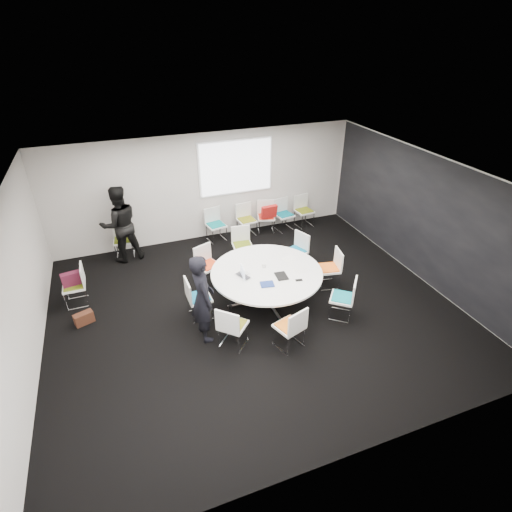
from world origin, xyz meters
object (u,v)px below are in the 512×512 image
object	(u,v)px
chair_ring_d	(209,272)
chair_back_a	(216,231)
chair_ring_a	(328,275)
chair_ring_c	(243,252)
chair_person_back	(124,246)
cup	(264,266)
chair_back_b	(247,226)
chair_ring_h	(342,305)
chair_ring_b	(295,258)
chair_ring_e	(199,305)
chair_back_c	(266,223)
chair_ring_g	(289,334)
person_main	(203,298)
chair_ring_f	(233,333)
laptop	(245,275)
chair_spare_left	(77,292)
chair_back_d	(284,220)
maroon_bag	(72,279)
person_back	(120,224)
conference_table	(266,279)
chair_back_e	(304,216)
brown_bag	(84,318)

from	to	relation	value
chair_ring_d	chair_back_a	bearing A→B (deg)	-132.75
chair_ring_a	chair_ring_c	bearing A→B (deg)	52.15
chair_ring_d	chair_person_back	distance (m)	2.53
chair_ring_c	cup	distance (m)	1.61
chair_ring_d	chair_back_b	distance (m)	2.46
chair_ring_d	chair_ring_h	world-z (taller)	same
chair_ring_b	chair_person_back	size ratio (longest dim) A/B	1.00
chair_ring_c	chair_back_a	world-z (taller)	same
chair_ring_c	chair_back_b	distance (m)	1.42
chair_ring_e	chair_back_b	distance (m)	3.64
chair_ring_d	chair_back_a	xyz separation A→B (m)	(0.71, 1.90, 0.00)
chair_ring_a	chair_person_back	size ratio (longest dim) A/B	1.00
chair_ring_d	chair_back_c	distance (m)	2.86
chair_person_back	chair_ring_b	bearing A→B (deg)	157.42
chair_ring_g	person_main	size ratio (longest dim) A/B	0.51
chair_ring_f	chair_back_c	world-z (taller)	same
laptop	person_main	bearing A→B (deg)	96.70
chair_back_c	chair_spare_left	xyz separation A→B (m)	(-4.91, -1.70, 0.00)
chair_person_back	chair_ring_g	bearing A→B (deg)	125.30
chair_back_d	chair_ring_a	bearing A→B (deg)	76.25
chair_person_back	chair_ring_h	bearing A→B (deg)	139.53
chair_ring_g	chair_back_c	xyz separation A→B (m)	(1.31, 4.41, 0.00)
chair_ring_b	maroon_bag	xyz separation A→B (m)	(-4.87, 0.32, 0.34)
chair_ring_f	person_back	world-z (taller)	person_back
chair_ring_f	chair_back_c	size ratio (longest dim) A/B	1.00
chair_back_a	person_main	bearing A→B (deg)	60.31
conference_table	chair_back_a	size ratio (longest dim) A/B	2.59
conference_table	chair_ring_b	distance (m)	1.52
chair_ring_a	chair_back_e	world-z (taller)	same
chair_ring_e	chair_back_a	size ratio (longest dim) A/B	1.00
chair_back_d	chair_person_back	xyz separation A→B (m)	(-4.35, 0.04, 0.00)
chair_ring_f	chair_person_back	size ratio (longest dim) A/B	1.00
chair_ring_f	chair_back_e	world-z (taller)	same
chair_ring_h	laptop	xyz separation A→B (m)	(-1.68, 1.02, 0.47)
chair_back_d	cup	size ratio (longest dim) A/B	9.78
chair_back_a	brown_bag	xyz separation A→B (m)	(-3.37, -2.43, -0.16)
chair_ring_g	chair_back_e	distance (m)	5.06
chair_ring_a	chair_person_back	world-z (taller)	same
chair_ring_f	chair_back_d	bearing A→B (deg)	98.55
chair_ring_f	chair_back_b	xyz separation A→B (m)	(1.68, 4.02, 0.00)
chair_ring_h	maroon_bag	world-z (taller)	chair_ring_h
chair_back_c	cup	size ratio (longest dim) A/B	9.78
chair_ring_c	brown_bag	xyz separation A→B (m)	(-3.67, -1.13, -0.16)
chair_ring_h	chair_back_d	world-z (taller)	same
chair_ring_e	chair_back_b	world-z (taller)	same
chair_ring_c	chair_back_d	world-z (taller)	same
chair_ring_b	brown_bag	distance (m)	4.77
conference_table	chair_ring_h	xyz separation A→B (m)	(1.21, -1.00, -0.27)
chair_ring_b	laptop	distance (m)	1.92
chair_ring_g	chair_back_d	distance (m)	4.74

